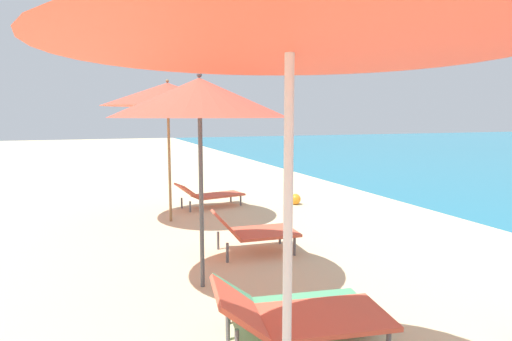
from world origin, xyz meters
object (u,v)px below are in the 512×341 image
(umbrella_third, at_px, (200,98))
(lounger_third_inland, at_px, (290,305))
(lounger_second_shoreside, at_px, (299,315))
(lounger_third_shoreside, at_px, (253,230))
(umbrella_farthest, at_px, (168,95))
(umbrella_second, at_px, (290,4))
(beach_ball, at_px, (295,199))
(lounger_farthest_shoreside, at_px, (209,194))

(umbrella_third, relative_size, lounger_third_inland, 1.63)
(lounger_second_shoreside, bearing_deg, lounger_third_shoreside, 86.95)
(lounger_third_shoreside, height_order, umbrella_farthest, umbrella_farthest)
(umbrella_second, distance_m, lounger_second_shoreside, 2.52)
(umbrella_second, height_order, lounger_third_inland, umbrella_second)
(lounger_third_shoreside, bearing_deg, lounger_third_inland, -98.42)
(lounger_second_shoreside, bearing_deg, beach_ball, 73.08)
(umbrella_third, bearing_deg, beach_ball, 51.12)
(umbrella_third, bearing_deg, lounger_third_inland, -68.12)
(umbrella_second, xyz_separation_m, lounger_farthest_shoreside, (1.34, 6.88, -2.23))
(umbrella_second, distance_m, lounger_farthest_shoreside, 7.36)
(umbrella_second, bearing_deg, lounger_second_shoreside, 60.18)
(umbrella_third, bearing_deg, lounger_third_shoreside, 44.09)
(lounger_second_shoreside, xyz_separation_m, lounger_farthest_shoreside, (0.73, 5.81, -0.03))
(lounger_farthest_shoreside, bearing_deg, beach_ball, -23.83)
(umbrella_second, bearing_deg, umbrella_third, 86.28)
(lounger_third_inland, distance_m, lounger_farthest_shoreside, 5.51)
(umbrella_farthest, relative_size, beach_ball, 10.85)
(lounger_third_inland, bearing_deg, umbrella_third, 120.21)
(umbrella_third, height_order, lounger_third_inland, umbrella_third)
(lounger_second_shoreside, xyz_separation_m, lounger_third_shoreside, (0.54, 2.57, 0.01))
(umbrella_second, xyz_separation_m, umbrella_farthest, (0.34, 5.93, -0.16))
(lounger_third_shoreside, height_order, lounger_third_inland, lounger_third_shoreside)
(lounger_farthest_shoreside, bearing_deg, lounger_third_shoreside, -104.68)
(lounger_third_inland, distance_m, umbrella_farthest, 5.00)
(umbrella_second, height_order, lounger_second_shoreside, umbrella_second)
(umbrella_farthest, xyz_separation_m, beach_ball, (2.87, 0.53, -2.24))
(umbrella_third, distance_m, beach_ball, 5.26)
(umbrella_third, xyz_separation_m, lounger_farthest_shoreside, (1.16, 4.19, -1.89))
(lounger_third_inland, height_order, lounger_farthest_shoreside, lounger_farthest_shoreside)
(umbrella_second, bearing_deg, lounger_farthest_shoreside, 78.98)
(lounger_farthest_shoreside, bearing_deg, lounger_second_shoreside, -108.53)
(umbrella_second, bearing_deg, umbrella_farthest, 86.68)
(umbrella_second, height_order, umbrella_third, umbrella_second)
(lounger_third_shoreside, distance_m, umbrella_farthest, 3.17)
(lounger_third_inland, bearing_deg, umbrella_second, -107.67)
(lounger_third_inland, height_order, umbrella_farthest, umbrella_farthest)
(lounger_second_shoreside, xyz_separation_m, umbrella_farthest, (-0.27, 4.87, 2.04))
(lounger_farthest_shoreside, xyz_separation_m, beach_ball, (1.88, -0.41, -0.17))
(umbrella_second, distance_m, lounger_third_shoreside, 4.41)
(lounger_second_shoreside, distance_m, lounger_third_inland, 0.36)
(lounger_third_shoreside, distance_m, beach_ball, 3.50)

